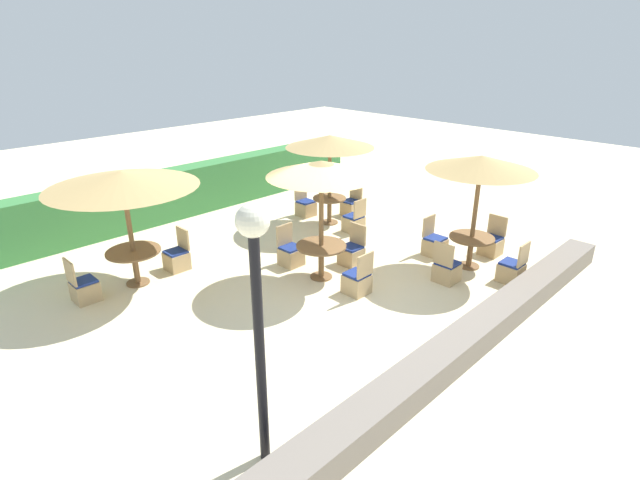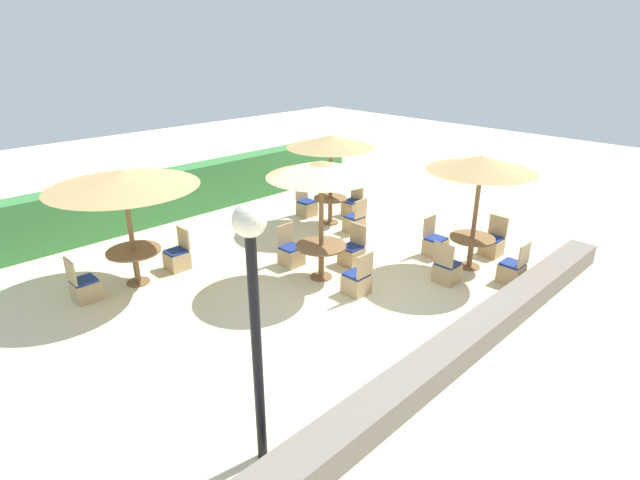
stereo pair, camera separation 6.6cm
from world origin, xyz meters
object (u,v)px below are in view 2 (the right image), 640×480
object	(u,v)px
patio_chair_front_right_north	(435,245)
lamp_post	(253,290)
patio_chair_center_north	(291,254)
parasol_center	(321,169)
patio_chair_front_right_south	(512,271)
patio_chair_front_right_west	(447,271)
parasol_back_right	(331,142)
patio_chair_center_south	(357,282)
parasol_front_right	(482,164)
patio_chair_back_left_east	(178,258)
patio_chair_back_right_north	(306,207)
patio_chair_back_left_west	(84,288)
round_table_front_right	(472,244)
patio_chair_front_right_east	(492,244)
parasol_back_left	(123,179)
patio_chair_back_right_south	(355,222)
round_table_back_right	(330,204)
round_table_center	(321,252)
patio_chair_back_right_east	(352,206)
patio_chair_center_east	(352,254)
round_table_back_left	(135,257)

from	to	relation	value
patio_chair_front_right_north	lamp_post	bearing A→B (deg)	16.06
patio_chair_center_north	parasol_center	bearing A→B (deg)	91.84
parasol_center	patio_chair_front_right_south	bearing A→B (deg)	-48.05
patio_chair_front_right_west	parasol_back_right	size ratio (longest dim) A/B	0.38
patio_chair_front_right_south	patio_chair_center_south	xyz separation A→B (m)	(-2.70, 1.98, 0.00)
parasol_front_right	patio_chair_back_left_east	xyz separation A→B (m)	(-4.72, 4.56, -2.11)
patio_chair_back_right_north	patio_chair_back_left_west	size ratio (longest dim) A/B	1.00
round_table_front_right	patio_chair_center_north	world-z (taller)	patio_chair_center_north
parasol_front_right	patio_chair_front_right_west	bearing A→B (deg)	-178.37
patio_chair_front_right_east	patio_chair_front_right_north	bearing A→B (deg)	46.23
patio_chair_back_right_north	parasol_back_left	xyz separation A→B (m)	(-5.47, -0.59, 2.00)
parasol_back_right	patio_chair_back_left_east	world-z (taller)	parasol_back_right
lamp_post	patio_chair_back_right_south	distance (m)	8.14
round_table_front_right	patio_chair_center_north	distance (m)	4.06
parasol_front_right	round_table_front_right	distance (m)	1.82
parasol_back_right	round_table_back_right	bearing A→B (deg)	0.00
patio_chair_front_right_west	patio_chair_center_north	world-z (taller)	same
parasol_back_right	round_table_center	bearing A→B (deg)	-139.14
patio_chair_front_right_south	patio_chair_back_right_south	size ratio (longest dim) A/B	1.00
lamp_post	patio_chair_back_right_south	xyz separation A→B (m)	(6.58, 4.31, -2.09)
patio_chair_front_right_east	patio_chair_back_right_north	world-z (taller)	same
parasol_front_right	patio_chair_front_right_south	xyz separation A→B (m)	(-0.05, -1.01, -2.11)
patio_chair_back_right_east	patio_chair_back_left_east	size ratio (longest dim) A/B	1.00
patio_chair_front_right_north	patio_chair_back_left_east	size ratio (longest dim) A/B	1.00
patio_chair_center_south	patio_chair_center_east	xyz separation A→B (m)	(0.97, 1.00, 0.00)
lamp_post	patio_chair_back_right_north	bearing A→B (deg)	43.17
patio_chair_front_right_north	round_table_back_left	world-z (taller)	patio_chair_front_right_north
patio_chair_center_east	patio_chair_back_left_east	size ratio (longest dim) A/B	1.00
round_table_center	parasol_back_right	bearing A→B (deg)	40.86
patio_chair_back_right_north	parasol_center	world-z (taller)	parasol_center
patio_chair_front_right_west	patio_chair_center_north	distance (m)	3.45
patio_chair_back_right_south	parasol_center	world-z (taller)	parasol_center
patio_chair_center_south	patio_chair_center_east	world-z (taller)	same
patio_chair_back_right_north	parasol_center	bearing A→B (deg)	51.19
patio_chair_center_east	patio_chair_front_right_east	bearing A→B (deg)	-125.65
patio_chair_front_right_east	patio_chair_center_east	distance (m)	3.41
round_table_front_right	patio_chair_front_right_south	xyz separation A→B (m)	(-0.05, -1.01, -0.29)
patio_chair_back_right_north	patio_chair_center_north	xyz separation A→B (m)	(-2.56, -2.19, 0.00)
patio_chair_back_right_north	parasol_center	size ratio (longest dim) A/B	0.36
parasol_front_right	parasol_back_left	distance (m)	7.28
parasol_front_right	patio_chair_front_right_west	size ratio (longest dim) A/B	2.74
patio_chair_front_right_north	patio_chair_back_right_south	bearing A→B (deg)	-85.13
patio_chair_front_right_west	patio_chair_back_right_north	world-z (taller)	same
parasol_front_right	parasol_back_right	distance (m)	4.22
lamp_post	parasol_front_right	distance (m)	6.86
patio_chair_back_right_east	parasol_back_left	bearing A→B (deg)	87.06
round_table_front_right	parasol_back_left	size ratio (longest dim) A/B	0.33
lamp_post	patio_chair_back_right_east	xyz separation A→B (m)	(7.53, 5.24, -2.09)
patio_chair_front_right_north	round_table_back_right	bearing A→B (deg)	-86.82
round_table_front_right	patio_chair_back_right_south	distance (m)	3.30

